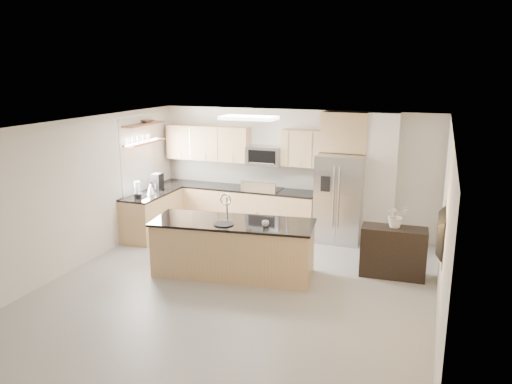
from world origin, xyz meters
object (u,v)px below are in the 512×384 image
at_px(microwave, 265,156).
at_px(bowl, 147,120).
at_px(range, 263,210).
at_px(television, 437,232).
at_px(island, 233,248).
at_px(blender, 137,191).
at_px(kettle, 151,189).
at_px(credenza, 393,252).
at_px(flower_vase, 397,210).
at_px(refrigerator, 340,198).
at_px(platter, 224,224).
at_px(cup, 265,223).
at_px(coffee_maker, 157,182).

relative_size(microwave, bowl, 2.28).
bearing_deg(range, television, -41.64).
distance_m(island, bowl, 3.56).
bearing_deg(blender, kettle, 82.92).
bearing_deg(credenza, flower_vase, 80.61).
bearing_deg(refrigerator, platter, -119.17).
distance_m(range, blender, 2.66).
height_order(island, credenza, island).
distance_m(platter, bowl, 3.39).
distance_m(refrigerator, cup, 2.50).
xyz_separation_m(cup, television, (2.60, -0.70, 0.37)).
relative_size(refrigerator, coffee_maker, 5.15).
bearing_deg(microwave, credenza, -29.89).
bearing_deg(cup, credenza, 24.64).
bearing_deg(island, bowl, 140.83).
bearing_deg(coffee_maker, flower_vase, -8.14).
height_order(cup, blender, blender).
height_order(platter, flower_vase, flower_vase).
distance_m(refrigerator, coffee_maker, 3.83).
bearing_deg(platter, cup, 13.84).
distance_m(refrigerator, bowl, 4.25).
bearing_deg(coffee_maker, refrigerator, 10.96).
xyz_separation_m(platter, bowl, (-2.49, 1.79, 1.43)).
distance_m(coffee_maker, flower_vase, 5.02).
bearing_deg(television, credenza, 21.89).
bearing_deg(kettle, cup, -23.41).
relative_size(range, cup, 9.91).
bearing_deg(credenza, television, -71.13).
distance_m(refrigerator, credenza, 1.97).
bearing_deg(kettle, bowl, 122.18).
xyz_separation_m(range, television, (3.51, -3.12, 0.88)).
xyz_separation_m(microwave, cup, (0.91, -2.55, -0.65)).
bearing_deg(range, refrigerator, -1.60).
relative_size(platter, blender, 0.97).
xyz_separation_m(credenza, blender, (-4.94, -0.03, 0.64)).
xyz_separation_m(refrigerator, flower_vase, (1.21, -1.44, 0.26)).
bearing_deg(flower_vase, credenza, -96.37).
bearing_deg(credenza, blender, 177.36).
xyz_separation_m(range, cup, (0.91, -2.42, 0.51)).
bearing_deg(blender, island, -18.79).
bearing_deg(bowl, credenza, -8.09).
bearing_deg(island, credenza, 10.66).
bearing_deg(microwave, bowl, -157.73).
bearing_deg(flower_vase, television, -68.74).
bearing_deg(credenza, coffee_maker, 168.37).
height_order(platter, blender, blender).
relative_size(platter, coffee_maker, 0.95).
bearing_deg(flower_vase, platter, -157.24).
distance_m(range, coffee_maker, 2.32).
bearing_deg(credenza, range, 148.99).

